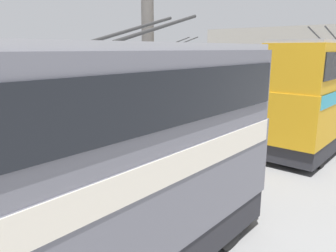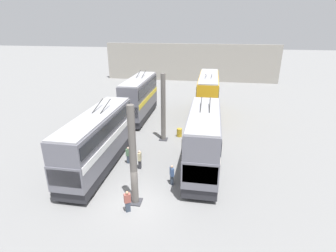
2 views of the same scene
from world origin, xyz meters
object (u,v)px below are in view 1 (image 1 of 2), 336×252
at_px(bus_left_near, 107,160).
at_px(bus_left_far, 326,88).
at_px(bus_right_mid, 170,82).
at_px(oil_drum, 195,161).

bearing_deg(bus_left_near, bus_left_far, 0.00).
bearing_deg(bus_left_far, bus_right_mid, 104.95).
height_order(bus_left_far, oil_drum, bus_left_far).
xyz_separation_m(bus_left_far, bus_right_mid, (-2.29, 8.58, -0.11)).
height_order(bus_left_near, bus_right_mid, bus_right_mid).
height_order(bus_left_near, bus_left_far, bus_left_far).
bearing_deg(oil_drum, bus_left_near, -157.81).
bearing_deg(bus_left_far, oil_drum, 160.15).
bearing_deg(bus_right_mid, bus_left_far, -75.05).
height_order(bus_left_far, bus_right_mid, bus_left_far).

